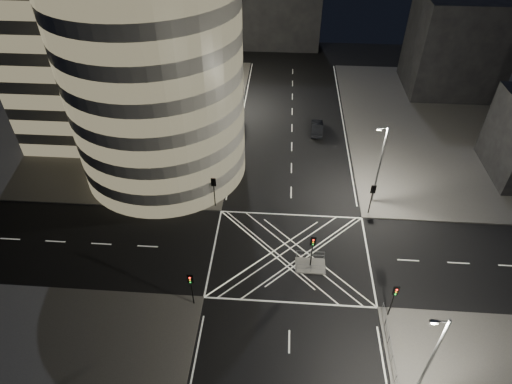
# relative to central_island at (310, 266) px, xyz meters

# --- Properties ---
(ground) EXTENTS (120.00, 120.00, 0.00)m
(ground) POSITION_rel_central_island_xyz_m (-2.00, 1.50, -0.07)
(ground) COLOR black
(ground) RESTS_ON ground
(sidewalk_far_left) EXTENTS (42.00, 42.00, 0.15)m
(sidewalk_far_left) POSITION_rel_central_island_xyz_m (-31.00, 28.50, 0.00)
(sidewalk_far_left) COLOR #555350
(sidewalk_far_left) RESTS_ON ground
(sidewalk_far_right) EXTENTS (42.00, 42.00, 0.15)m
(sidewalk_far_right) POSITION_rel_central_island_xyz_m (27.00, 28.50, 0.00)
(sidewalk_far_right) COLOR #555350
(sidewalk_far_right) RESTS_ON ground
(central_island) EXTENTS (3.00, 2.00, 0.15)m
(central_island) POSITION_rel_central_island_xyz_m (0.00, 0.00, 0.00)
(central_island) COLOR slate
(central_island) RESTS_ON ground
(office_tower_curved) EXTENTS (30.00, 29.00, 27.20)m
(office_tower_curved) POSITION_rel_central_island_xyz_m (-22.74, 20.24, 12.58)
(office_tower_curved) COLOR gray
(office_tower_curved) RESTS_ON sidewalk_far_left
(office_block_rear) EXTENTS (24.00, 16.00, 22.00)m
(office_block_rear) POSITION_rel_central_island_xyz_m (-24.00, 43.50, 11.07)
(office_block_rear) COLOR gray
(office_block_rear) RESTS_ON sidewalk_far_left
(building_right_far) EXTENTS (14.00, 12.00, 15.00)m
(building_right_far) POSITION_rel_central_island_xyz_m (24.00, 41.50, 7.58)
(building_right_far) COLOR black
(building_right_far) RESTS_ON sidewalk_far_right
(tree_a) EXTENTS (4.62, 4.62, 7.44)m
(tree_a) POSITION_rel_central_island_xyz_m (-12.50, 10.50, 4.85)
(tree_a) COLOR black
(tree_a) RESTS_ON sidewalk_far_left
(tree_b) EXTENTS (4.45, 4.45, 6.82)m
(tree_b) POSITION_rel_central_island_xyz_m (-12.50, 16.50, 4.33)
(tree_b) COLOR black
(tree_b) RESTS_ON sidewalk_far_left
(tree_c) EXTENTS (3.68, 3.68, 6.19)m
(tree_c) POSITION_rel_central_island_xyz_m (-12.50, 22.50, 4.14)
(tree_c) COLOR black
(tree_c) RESTS_ON sidewalk_far_left
(tree_d) EXTENTS (5.59, 5.59, 8.13)m
(tree_d) POSITION_rel_central_island_xyz_m (-12.50, 28.50, 4.98)
(tree_d) COLOR black
(tree_d) RESTS_ON sidewalk_far_left
(tree_e) EXTENTS (3.84, 3.84, 6.49)m
(tree_e) POSITION_rel_central_island_xyz_m (-12.50, 34.50, 4.34)
(tree_e) COLOR black
(tree_e) RESTS_ON sidewalk_far_left
(traffic_signal_fl) EXTENTS (0.55, 0.22, 4.00)m
(traffic_signal_fl) POSITION_rel_central_island_xyz_m (-10.80, 8.30, 2.84)
(traffic_signal_fl) COLOR black
(traffic_signal_fl) RESTS_ON sidewalk_far_left
(traffic_signal_nl) EXTENTS (0.55, 0.22, 4.00)m
(traffic_signal_nl) POSITION_rel_central_island_xyz_m (-10.80, -5.30, 2.84)
(traffic_signal_nl) COLOR black
(traffic_signal_nl) RESTS_ON sidewalk_near_left
(traffic_signal_fr) EXTENTS (0.55, 0.22, 4.00)m
(traffic_signal_fr) POSITION_rel_central_island_xyz_m (6.80, 8.30, 2.84)
(traffic_signal_fr) COLOR black
(traffic_signal_fr) RESTS_ON sidewalk_far_right
(traffic_signal_nr) EXTENTS (0.55, 0.22, 4.00)m
(traffic_signal_nr) POSITION_rel_central_island_xyz_m (6.80, -5.30, 2.84)
(traffic_signal_nr) COLOR black
(traffic_signal_nr) RESTS_ON sidewalk_near_right
(traffic_signal_island) EXTENTS (0.55, 0.22, 4.00)m
(traffic_signal_island) POSITION_rel_central_island_xyz_m (0.00, 0.00, 2.84)
(traffic_signal_island) COLOR black
(traffic_signal_island) RESTS_ON central_island
(street_lamp_left_near) EXTENTS (1.25, 0.25, 10.00)m
(street_lamp_left_near) POSITION_rel_central_island_xyz_m (-11.44, 13.50, 5.47)
(street_lamp_left_near) COLOR slate
(street_lamp_left_near) RESTS_ON sidewalk_far_left
(street_lamp_left_far) EXTENTS (1.25, 0.25, 10.00)m
(street_lamp_left_far) POSITION_rel_central_island_xyz_m (-11.44, 31.50, 5.47)
(street_lamp_left_far) COLOR slate
(street_lamp_left_far) RESTS_ON sidewalk_far_left
(street_lamp_right_far) EXTENTS (1.25, 0.25, 10.00)m
(street_lamp_right_far) POSITION_rel_central_island_xyz_m (7.44, 10.50, 5.47)
(street_lamp_right_far) COLOR slate
(street_lamp_right_far) RESTS_ON sidewalk_far_right
(street_lamp_right_near) EXTENTS (1.25, 0.25, 10.00)m
(street_lamp_right_near) POSITION_rel_central_island_xyz_m (7.44, -12.50, 5.47)
(street_lamp_right_near) COLOR slate
(street_lamp_right_near) RESTS_ON sidewalk_near_right
(railing_near_right) EXTENTS (0.06, 11.70, 1.10)m
(railing_near_right) POSITION_rel_central_island_xyz_m (6.30, -10.65, 0.62)
(railing_near_right) COLOR slate
(railing_near_right) RESTS_ON sidewalk_near_right
(railing_island_south) EXTENTS (2.80, 0.06, 1.10)m
(railing_island_south) POSITION_rel_central_island_xyz_m (0.00, -0.90, 0.62)
(railing_island_south) COLOR slate
(railing_island_south) RESTS_ON central_island
(railing_island_north) EXTENTS (2.80, 0.06, 1.10)m
(railing_island_north) POSITION_rel_central_island_xyz_m (0.00, 0.90, 0.62)
(railing_island_north) COLOR slate
(railing_island_north) RESTS_ON central_island
(sedan) EXTENTS (1.80, 4.71, 1.53)m
(sedan) POSITION_rel_central_island_xyz_m (1.58, 25.55, 0.69)
(sedan) COLOR black
(sedan) RESTS_ON ground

